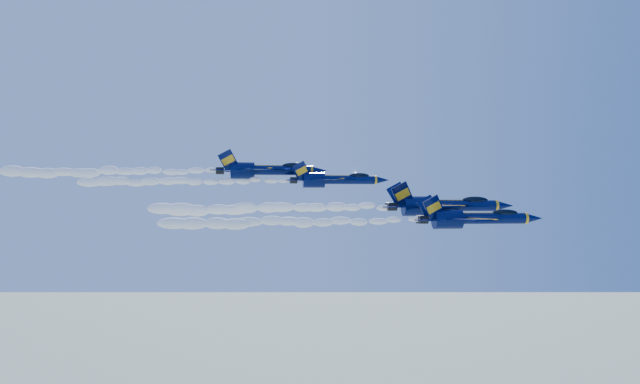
{
  "coord_description": "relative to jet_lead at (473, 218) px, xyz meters",
  "views": [
    {
      "loc": [
        -16.24,
        -91.58,
        152.79
      ],
      "look_at": [
        -5.46,
        -1.01,
        153.55
      ],
      "focal_mm": 35.0,
      "sensor_mm": 36.0,
      "label": 1
    }
  ],
  "objects": [
    {
      "name": "jet_lead",
      "position": [
        0.0,
        0.0,
        0.0
      ],
      "size": [
        17.08,
        14.01,
        6.35
      ],
      "color": "#030C39"
    },
    {
      "name": "jet_fourth",
      "position": [
        -26.46,
        21.95,
        7.12
      ],
      "size": [
        17.86,
        14.65,
        6.64
      ],
      "color": "#030C39"
    },
    {
      "name": "smoke_trail_jet_third",
      "position": [
        -38.65,
        19.35,
        5.18
      ],
      "size": [
        32.36,
        1.65,
        1.49
      ],
      "primitive_type": "ellipsoid",
      "color": "white"
    },
    {
      "name": "smoke_trail_jet_fourth",
      "position": [
        -50.27,
        21.95,
        6.74
      ],
      "size": [
        32.36,
        1.85,
        1.66
      ],
      "primitive_type": "ellipsoid",
      "color": "white"
    },
    {
      "name": "jet_third",
      "position": [
        -15.65,
        19.35,
        5.54
      ],
      "size": [
        15.95,
        13.09,
        5.93
      ],
      "color": "#030C39"
    },
    {
      "name": "smoke_trail_jet_second",
      "position": [
        -26.01,
        6.77,
        1.2
      ],
      "size": [
        32.36,
        1.92,
        1.73
      ],
      "primitive_type": "ellipsoid",
      "color": "white"
    },
    {
      "name": "smoke_trail_jet_lead",
      "position": [
        -23.48,
        0.0,
        -0.37
      ],
      "size": [
        32.36,
        1.77,
        1.59
      ],
      "primitive_type": "ellipsoid",
      "color": "white"
    },
    {
      "name": "jet_second",
      "position": [
        -1.89,
        6.77,
        1.59
      ],
      "size": [
        18.57,
        15.24,
        6.9
      ],
      "color": "#030C39"
    }
  ]
}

